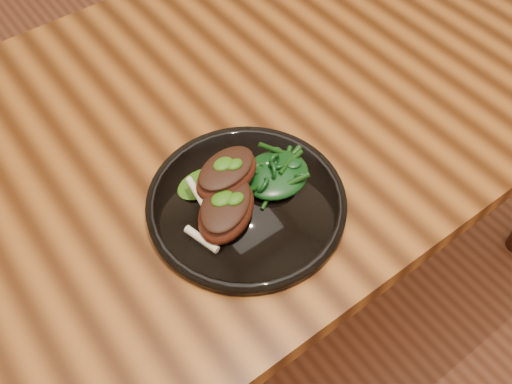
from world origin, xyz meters
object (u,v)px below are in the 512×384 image
(desk, at_px, (240,134))
(greens_heap, at_px, (276,172))
(plate, at_px, (246,203))
(lamb_chop_front, at_px, (226,209))

(desk, xyz_separation_m, greens_heap, (-0.06, -0.18, 0.12))
(plate, relative_size, lamb_chop_front, 2.16)
(desk, xyz_separation_m, lamb_chop_front, (-0.16, -0.20, 0.13))
(lamb_chop_front, bearing_deg, desk, 50.42)
(desk, relative_size, greens_heap, 15.44)
(lamb_chop_front, bearing_deg, greens_heap, 9.02)
(lamb_chop_front, bearing_deg, plate, 14.07)
(plate, bearing_deg, greens_heap, 5.19)
(plate, bearing_deg, desk, 57.22)
(plate, height_order, lamb_chop_front, lamb_chop_front)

